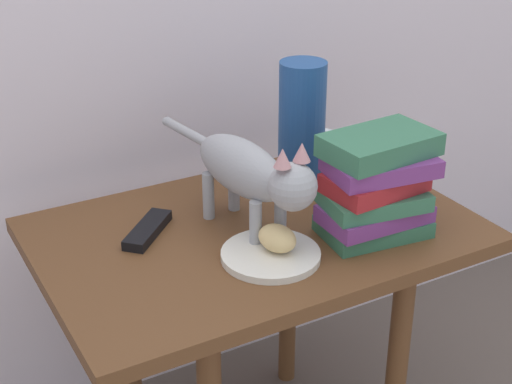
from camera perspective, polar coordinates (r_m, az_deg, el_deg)
The scene contains 8 objects.
side_table at distance 1.59m, azimuth -0.00°, elevation -5.45°, with size 0.86×0.58×0.62m.
plate at distance 1.43m, azimuth 1.10°, elevation -4.73°, with size 0.19×0.19×0.01m, color silver.
bread_roll at distance 1.42m, azimuth 1.60°, elevation -3.47°, with size 0.08×0.06×0.05m, color #E0BC7A.
cat at distance 1.46m, azimuth -0.39°, elevation 1.48°, with size 0.13×0.48×0.23m.
book_stack at distance 1.49m, azimuth 8.96°, elevation 0.43°, with size 0.23×0.16×0.21m.
green_vase at distance 1.66m, azimuth 3.43°, elevation 4.86°, with size 0.10×0.10×0.29m, color navy.
candle_jar at distance 1.80m, azimuth 4.83°, elevation 2.99°, with size 0.07×0.07×0.08m.
tv_remote at distance 1.53m, azimuth -8.08°, elevation -2.81°, with size 0.15×0.04×0.02m, color black.
Camera 1 is at (-0.66, -1.18, 1.36)m, focal length 53.66 mm.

